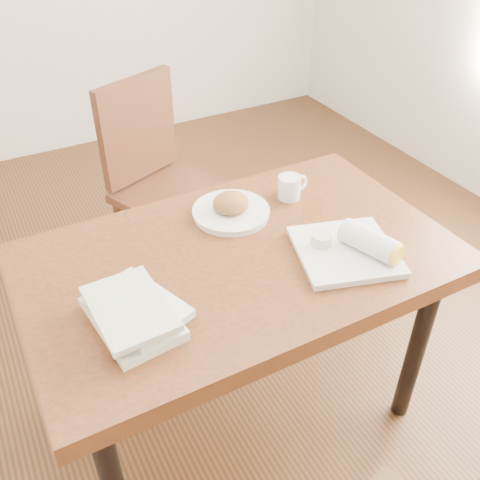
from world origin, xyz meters
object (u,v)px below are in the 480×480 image
plate_scone (231,209)px  plate_burrito (353,248)px  chair_far (159,174)px  table (240,275)px  book_stack (134,313)px  coffee_mug (290,186)px

plate_scone → plate_burrito: (0.21, -0.36, 0.00)m
chair_far → plate_scone: bearing=-90.5°
table → book_stack: (-0.37, -0.12, 0.12)m
table → plate_burrito: size_ratio=3.59×
chair_far → table: bearing=-94.9°
plate_scone → coffee_mug: size_ratio=2.16×
book_stack → chair_far: bearing=66.5°
plate_scone → coffee_mug: same height
plate_scone → table: bearing=-110.1°
table → coffee_mug: bearing=33.4°
chair_far → plate_burrito: size_ratio=2.72×
chair_far → book_stack: size_ratio=3.22×
coffee_mug → table: bearing=-146.6°
plate_scone → coffee_mug: (0.23, 0.00, 0.02)m
chair_far → plate_scone: (-0.01, -0.71, 0.23)m
chair_far → plate_scone: size_ratio=3.78×
chair_far → book_stack: (-0.44, -1.02, 0.24)m
chair_far → book_stack: bearing=-113.5°
coffee_mug → plate_burrito: 0.36m
plate_burrito → book_stack: (-0.65, 0.04, 0.01)m
plate_scone → book_stack: 0.54m
chair_far → coffee_mug: size_ratio=8.18×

